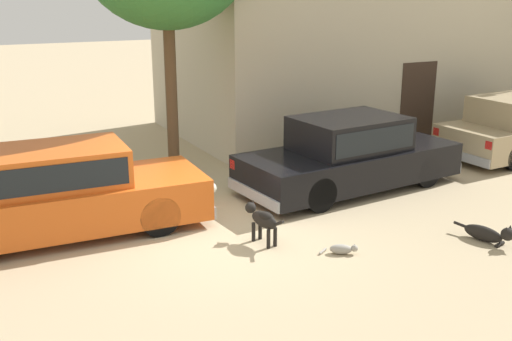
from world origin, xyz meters
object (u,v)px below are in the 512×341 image
at_px(stray_cat, 342,249).
at_px(stray_dog_spotted, 263,219).
at_px(parked_sedan_second, 350,153).
at_px(stray_dog_tan, 489,234).
at_px(parked_sedan_nearest, 62,191).

bearing_deg(stray_cat, stray_dog_spotted, 165.64).
height_order(stray_dog_spotted, stray_cat, stray_dog_spotted).
bearing_deg(stray_dog_spotted, parked_sedan_second, -71.26).
bearing_deg(stray_dog_tan, parked_sedan_second, 172.00).
relative_size(stray_dog_tan, stray_cat, 1.95).
bearing_deg(stray_dog_tan, stray_dog_spotted, -131.07).
bearing_deg(stray_dog_tan, stray_cat, -121.02).
xyz_separation_m(stray_dog_tan, stray_cat, (-2.29, 0.72, -0.07)).
height_order(parked_sedan_second, stray_dog_spotted, parked_sedan_second).
distance_m(stray_dog_spotted, stray_dog_tan, 3.57).
relative_size(parked_sedan_nearest, stray_dog_tan, 4.50).
bearing_deg(parked_sedan_nearest, stray_dog_spotted, -32.13).
distance_m(parked_sedan_second, stray_dog_tan, 3.36).
xyz_separation_m(parked_sedan_nearest, parked_sedan_second, (5.50, -0.21, 0.00)).
distance_m(stray_dog_tan, stray_cat, 2.40).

